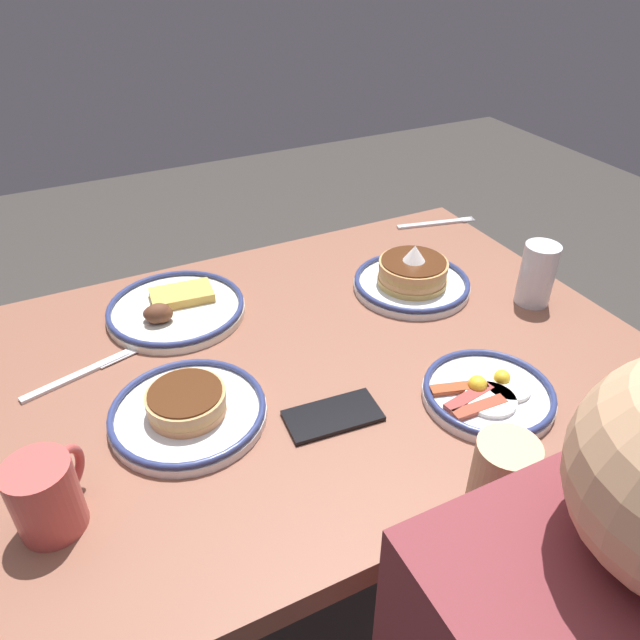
{
  "coord_description": "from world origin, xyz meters",
  "views": [
    {
      "loc": [
        0.35,
        0.74,
        1.39
      ],
      "look_at": [
        -0.04,
        -0.04,
        0.78
      ],
      "focal_mm": 33.64,
      "sensor_mm": 36.0,
      "label": 1
    }
  ],
  "objects_px": {
    "plate_near_main": "(175,308)",
    "butter_knife": "(87,371)",
    "plate_far_companion": "(412,278)",
    "coffee_mug": "(47,494)",
    "plate_center_pancakes": "(188,409)",
    "cell_phone": "(333,416)",
    "plate_far_side": "(488,393)",
    "fork_near": "(437,223)",
    "drinking_glass": "(536,277)"
  },
  "relations": [
    {
      "from": "plate_far_side",
      "to": "fork_near",
      "type": "height_order",
      "value": "plate_far_side"
    },
    {
      "from": "coffee_mug",
      "to": "fork_near",
      "type": "xyz_separation_m",
      "value": [
        -0.93,
        -0.5,
        -0.05
      ]
    },
    {
      "from": "drinking_glass",
      "to": "butter_knife",
      "type": "height_order",
      "value": "drinking_glass"
    },
    {
      "from": "cell_phone",
      "to": "butter_knife",
      "type": "bearing_deg",
      "value": -36.39
    },
    {
      "from": "plate_center_pancakes",
      "to": "fork_near",
      "type": "distance_m",
      "value": 0.83
    },
    {
      "from": "plate_far_companion",
      "to": "drinking_glass",
      "type": "height_order",
      "value": "drinking_glass"
    },
    {
      "from": "plate_far_side",
      "to": "fork_near",
      "type": "bearing_deg",
      "value": -118.16
    },
    {
      "from": "drinking_glass",
      "to": "plate_near_main",
      "type": "bearing_deg",
      "value": -22.35
    },
    {
      "from": "plate_center_pancakes",
      "to": "butter_knife",
      "type": "bearing_deg",
      "value": -56.07
    },
    {
      "from": "drinking_glass",
      "to": "cell_phone",
      "type": "distance_m",
      "value": 0.51
    },
    {
      "from": "drinking_glass",
      "to": "coffee_mug",
      "type": "bearing_deg",
      "value": 8.25
    },
    {
      "from": "plate_center_pancakes",
      "to": "butter_knife",
      "type": "xyz_separation_m",
      "value": [
        0.12,
        -0.18,
        -0.02
      ]
    },
    {
      "from": "plate_near_main",
      "to": "plate_center_pancakes",
      "type": "bearing_deg",
      "value": 78.88
    },
    {
      "from": "plate_far_side",
      "to": "fork_near",
      "type": "xyz_separation_m",
      "value": [
        -0.3,
        -0.56,
        -0.01
      ]
    },
    {
      "from": "coffee_mug",
      "to": "drinking_glass",
      "type": "bearing_deg",
      "value": -171.75
    },
    {
      "from": "plate_near_main",
      "to": "plate_far_side",
      "type": "distance_m",
      "value": 0.59
    },
    {
      "from": "cell_phone",
      "to": "fork_near",
      "type": "height_order",
      "value": "cell_phone"
    },
    {
      "from": "plate_center_pancakes",
      "to": "plate_far_companion",
      "type": "relative_size",
      "value": 1.01
    },
    {
      "from": "plate_near_main",
      "to": "fork_near",
      "type": "xyz_separation_m",
      "value": [
        -0.67,
        -0.1,
        -0.01
      ]
    },
    {
      "from": "plate_far_companion",
      "to": "coffee_mug",
      "type": "distance_m",
      "value": 0.76
    },
    {
      "from": "plate_near_main",
      "to": "plate_far_side",
      "type": "height_order",
      "value": "plate_near_main"
    },
    {
      "from": "plate_far_side",
      "to": "plate_center_pancakes",
      "type": "bearing_deg",
      "value": -21.1
    },
    {
      "from": "cell_phone",
      "to": "coffee_mug",
      "type": "bearing_deg",
      "value": 6.52
    },
    {
      "from": "plate_near_main",
      "to": "butter_knife",
      "type": "bearing_deg",
      "value": 30.2
    },
    {
      "from": "plate_center_pancakes",
      "to": "cell_phone",
      "type": "relative_size",
      "value": 1.64
    },
    {
      "from": "plate_far_companion",
      "to": "butter_knife",
      "type": "distance_m",
      "value": 0.63
    },
    {
      "from": "drinking_glass",
      "to": "fork_near",
      "type": "distance_m",
      "value": 0.37
    },
    {
      "from": "cell_phone",
      "to": "plate_far_side",
      "type": "bearing_deg",
      "value": 167.88
    },
    {
      "from": "cell_phone",
      "to": "butter_knife",
      "type": "relative_size",
      "value": 0.67
    },
    {
      "from": "plate_far_companion",
      "to": "coffee_mug",
      "type": "bearing_deg",
      "value": 21.08
    },
    {
      "from": "plate_far_side",
      "to": "butter_knife",
      "type": "bearing_deg",
      "value": -32.08
    },
    {
      "from": "cell_phone",
      "to": "butter_knife",
      "type": "xyz_separation_m",
      "value": [
        0.32,
        -0.28,
        -0.0
      ]
    },
    {
      "from": "cell_phone",
      "to": "plate_center_pancakes",
      "type": "bearing_deg",
      "value": -21.39
    },
    {
      "from": "cell_phone",
      "to": "plate_far_companion",
      "type": "bearing_deg",
      "value": -135.57
    },
    {
      "from": "plate_center_pancakes",
      "to": "coffee_mug",
      "type": "height_order",
      "value": "coffee_mug"
    },
    {
      "from": "plate_far_side",
      "to": "plate_far_companion",
      "type": "bearing_deg",
      "value": -102.96
    },
    {
      "from": "drinking_glass",
      "to": "butter_knife",
      "type": "xyz_separation_m",
      "value": [
        0.82,
        -0.16,
        -0.05
      ]
    },
    {
      "from": "plate_far_companion",
      "to": "plate_far_side",
      "type": "bearing_deg",
      "value": 77.04
    },
    {
      "from": "plate_center_pancakes",
      "to": "plate_far_companion",
      "type": "bearing_deg",
      "value": -162.04
    },
    {
      "from": "plate_center_pancakes",
      "to": "fork_near",
      "type": "xyz_separation_m",
      "value": [
        -0.73,
        -0.39,
        -0.02
      ]
    },
    {
      "from": "coffee_mug",
      "to": "butter_knife",
      "type": "xyz_separation_m",
      "value": [
        -0.08,
        -0.29,
        -0.05
      ]
    },
    {
      "from": "plate_center_pancakes",
      "to": "cell_phone",
      "type": "bearing_deg",
      "value": 153.98
    },
    {
      "from": "plate_near_main",
      "to": "fork_near",
      "type": "bearing_deg",
      "value": -171.17
    },
    {
      "from": "fork_near",
      "to": "plate_far_companion",
      "type": "bearing_deg",
      "value": 45.3
    },
    {
      "from": "fork_near",
      "to": "butter_knife",
      "type": "bearing_deg",
      "value": 13.72
    },
    {
      "from": "butter_knife",
      "to": "plate_far_side",
      "type": "bearing_deg",
      "value": 147.92
    },
    {
      "from": "cell_phone",
      "to": "fork_near",
      "type": "xyz_separation_m",
      "value": [
        -0.53,
        -0.48,
        -0.0
      ]
    },
    {
      "from": "plate_far_companion",
      "to": "coffee_mug",
      "type": "height_order",
      "value": "coffee_mug"
    },
    {
      "from": "butter_knife",
      "to": "plate_center_pancakes",
      "type": "bearing_deg",
      "value": 123.93
    },
    {
      "from": "plate_far_companion",
      "to": "drinking_glass",
      "type": "bearing_deg",
      "value": 142.08
    }
  ]
}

